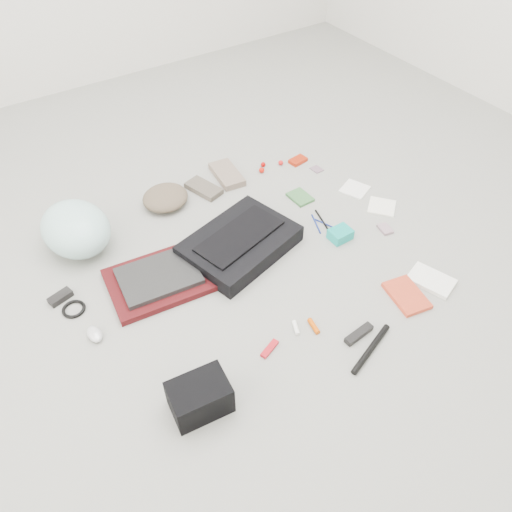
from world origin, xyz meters
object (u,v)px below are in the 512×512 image
book_red (407,296)px  accordion_wallet (340,234)px  bike_helmet (76,229)px  camera_bag (200,397)px  messenger_bag (240,243)px  laptop (159,276)px

book_red → accordion_wallet: 0.42m
bike_helmet → accordion_wallet: (1.00, -0.59, -0.08)m
bike_helmet → camera_bag: bike_helmet is taller
bike_helmet → accordion_wallet: bearing=-39.3°
messenger_bag → bike_helmet: size_ratio=1.37×
messenger_bag → bike_helmet: 0.71m
bike_helmet → book_red: 1.42m
camera_bag → accordion_wallet: 1.00m
accordion_wallet → messenger_bag: bearing=155.6°
book_red → accordion_wallet: size_ratio=1.88×
book_red → messenger_bag: bearing=135.6°
messenger_bag → camera_bag: (-0.51, -0.57, 0.02)m
messenger_bag → laptop: messenger_bag is taller
laptop → bike_helmet: size_ratio=0.91×
bike_helmet → laptop: bearing=-71.6°
bike_helmet → book_red: bike_helmet is taller
book_red → camera_bag: bearing=-171.3°
messenger_bag → book_red: size_ratio=2.58×
messenger_bag → accordion_wallet: size_ratio=4.86×
messenger_bag → camera_bag: camera_bag is taller
laptop → camera_bag: camera_bag is taller
book_red → laptop: bearing=152.9°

